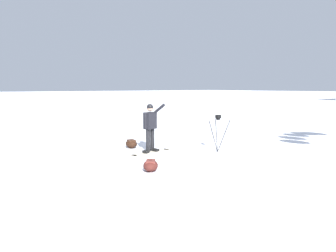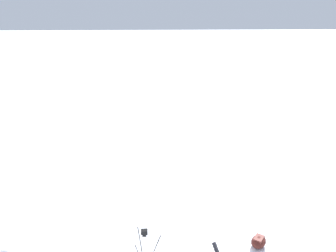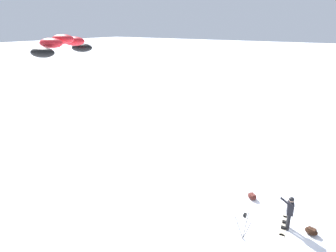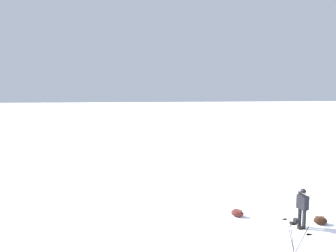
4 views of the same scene
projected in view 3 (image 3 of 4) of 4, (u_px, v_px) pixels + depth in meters
The scene contains 7 objects.
ground_plane at pixel (267, 225), 13.41m from camera, with size 300.00×300.00×0.00m, color white.
snowboarder at pixel (290, 210), 12.92m from camera, with size 0.61×0.58×1.62m.
snowboard at pixel (284, 225), 13.38m from camera, with size 0.46×1.79×0.10m.
traction_kite at pixel (63, 45), 13.87m from camera, with size 2.02×3.73×0.93m.
gear_bag_large at pixel (311, 231), 12.81m from camera, with size 0.61×0.49×0.30m.
camera_tripod at pixel (244, 221), 12.30m from camera, with size 0.73×0.65×1.24m.
gear_bag_small at pixel (252, 196), 15.40m from camera, with size 0.66×0.64×0.29m.
Camera 3 is at (2.49, -11.82, 8.64)m, focal length 31.69 mm.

